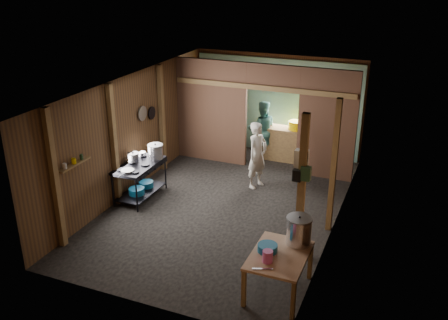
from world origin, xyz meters
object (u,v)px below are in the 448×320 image
at_px(gas_range, 140,181).
at_px(pink_bucket, 268,256).
at_px(prep_table, 279,273).
at_px(stove_pot_large, 156,152).
at_px(yellow_tub, 296,125).
at_px(cook, 257,155).
at_px(stock_pot, 299,231).

relative_size(gas_range, pink_bucket, 7.14).
height_order(gas_range, prep_table, gas_range).
distance_m(stove_pot_large, yellow_tub, 3.76).
height_order(prep_table, cook, cook).
bearing_deg(stove_pot_large, yellow_tub, 50.78).
bearing_deg(stove_pot_large, gas_range, -111.47).
xyz_separation_m(gas_range, pink_bucket, (3.60, -2.30, 0.38)).
height_order(prep_table, pink_bucket, pink_bucket).
distance_m(gas_range, yellow_tub, 4.24).
height_order(yellow_tub, cook, cook).
relative_size(stock_pot, pink_bucket, 2.57).
height_order(prep_table, stock_pot, stock_pot).
relative_size(prep_table, stock_pot, 2.39).
bearing_deg(stove_pot_large, stock_pot, -28.95).
xyz_separation_m(gas_range, cook, (2.15, 1.50, 0.37)).
bearing_deg(pink_bucket, gas_range, 147.45).
bearing_deg(yellow_tub, stock_pot, -74.87).
height_order(gas_range, stock_pot, stock_pot).
bearing_deg(cook, yellow_tub, 8.14).
bearing_deg(stove_pot_large, cook, 28.39).
relative_size(stove_pot_large, pink_bucket, 1.82).
xyz_separation_m(stove_pot_large, stock_pot, (3.72, -2.06, -0.04)).
height_order(stock_pot, pink_bucket, stock_pot).
distance_m(gas_range, prep_table, 4.23).
height_order(stock_pot, yellow_tub, stock_pot).
height_order(prep_table, stove_pot_large, stove_pot_large).
relative_size(gas_range, stove_pot_large, 3.93).
distance_m(yellow_tub, cook, 1.90).
xyz_separation_m(prep_table, cook, (-1.56, 3.54, 0.42)).
bearing_deg(gas_range, pink_bucket, -32.55).
height_order(stove_pot_large, pink_bucket, stove_pot_large).
height_order(gas_range, pink_bucket, pink_bucket).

